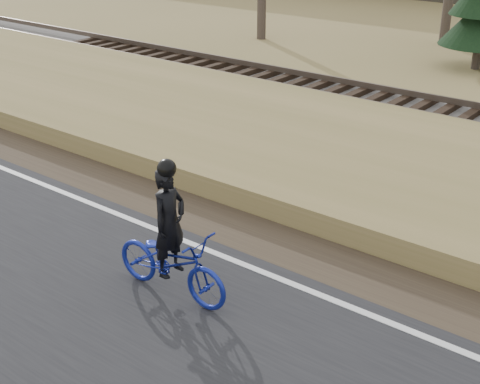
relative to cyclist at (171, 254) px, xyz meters
The scene contains 3 objects.
ground 3.95m from the cyclist, 15.85° to the left, with size 120.00×120.00×0.00m, color #947D4B.
edge_line 3.99m from the cyclist, 18.65° to the left, with size 120.00×0.12×0.01m, color silver.
cyclist is the anchor object (origin of this frame).
Camera 1 is at (2.05, -6.85, 5.31)m, focal length 50.00 mm.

